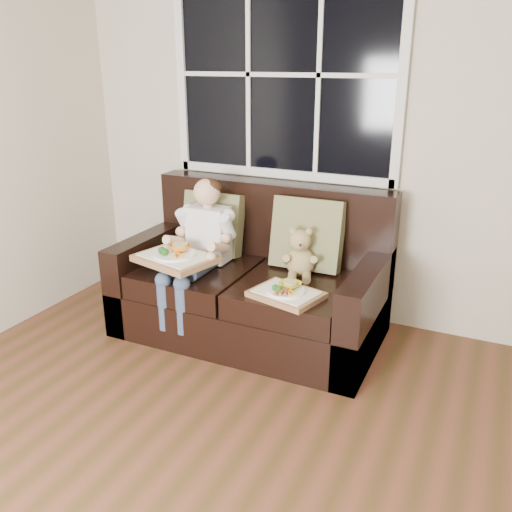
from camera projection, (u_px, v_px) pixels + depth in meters
The scene contains 9 objects.
room_walls at pixel (159, 134), 1.18m from camera, with size 4.52×5.02×2.71m.
window_back at pixel (283, 75), 3.56m from camera, with size 1.62×0.04×1.37m.
loveseat at pixel (254, 287), 3.63m from camera, with size 1.70×0.92×0.96m.
pillow_left at pixel (213, 223), 3.79m from camera, with size 0.43×0.19×0.44m.
pillow_right at pixel (307, 234), 3.51m from camera, with size 0.47×0.22×0.48m.
child at pixel (201, 238), 3.54m from camera, with size 0.39×0.60×0.88m.
teddy_bear at pixel (300, 256), 3.41m from camera, with size 0.23×0.27×0.33m.
tray_left at pixel (176, 257), 3.40m from camera, with size 0.54×0.46×0.11m.
tray_right at pixel (286, 293), 3.12m from camera, with size 0.45×0.38×0.09m.
Camera 1 is at (0.70, -1.00, 1.75)m, focal length 38.00 mm.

